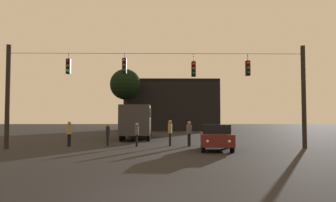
{
  "coord_description": "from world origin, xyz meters",
  "views": [
    {
      "loc": [
        0.39,
        -7.9,
        1.87
      ],
      "look_at": [
        0.77,
        16.88,
        3.17
      ],
      "focal_mm": 35.91,
      "sensor_mm": 36.0,
      "label": 1
    }
  ],
  "objects": [
    {
      "name": "ground_plane",
      "position": [
        0.0,
        24.5,
        0.0
      ],
      "size": [
        168.0,
        168.0,
        0.0
      ],
      "primitive_type": "plane",
      "color": "black",
      "rests_on": "ground"
    },
    {
      "name": "pedestrian_crossing_center",
      "position": [
        -1.37,
        14.85,
        0.88
      ],
      "size": [
        0.24,
        0.36,
        1.58
      ],
      "color": "black",
      "rests_on": "ground"
    },
    {
      "name": "overhead_signal_span",
      "position": [
        0.04,
        13.23,
        3.82
      ],
      "size": [
        18.98,
        0.44,
        6.53
      ],
      "color": "black",
      "rests_on": "ground"
    },
    {
      "name": "corner_building",
      "position": [
        1.98,
        47.34,
        3.99
      ],
      "size": [
        14.27,
        9.18,
        7.97
      ],
      "color": "black",
      "rests_on": "ground"
    },
    {
      "name": "car_near_right",
      "position": [
        3.57,
        12.18,
        0.8
      ],
      "size": [
        2.22,
        4.47,
        1.52
      ],
      "color": "#511919",
      "rests_on": "ground"
    },
    {
      "name": "city_bus",
      "position": [
        -2.01,
        24.18,
        1.87
      ],
      "size": [
        2.75,
        11.05,
        3.0
      ],
      "color": "#2D2D33",
      "rests_on": "ground"
    },
    {
      "name": "pedestrian_crossing_right",
      "position": [
        -5.92,
        14.89,
        0.95
      ],
      "size": [
        0.34,
        0.42,
        1.68
      ],
      "color": "black",
      "rests_on": "ground"
    },
    {
      "name": "pedestrian_crossing_left",
      "position": [
        2.17,
        14.89,
        0.96
      ],
      "size": [
        0.36,
        0.42,
        1.69
      ],
      "color": "black",
      "rests_on": "ground"
    },
    {
      "name": "tree_left_silhouette",
      "position": [
        -5.01,
        40.16,
        6.72
      ],
      "size": [
        4.4,
        4.4,
        8.99
      ],
      "color": "black",
      "rests_on": "ground"
    },
    {
      "name": "pedestrian_near_bus",
      "position": [
        -3.4,
        15.26,
        0.85
      ],
      "size": [
        0.32,
        0.41,
        1.52
      ],
      "color": "black",
      "rests_on": "ground"
    },
    {
      "name": "pedestrian_trailing",
      "position": [
        0.89,
        15.18,
        1.01
      ],
      "size": [
        0.28,
        0.39,
        1.77
      ],
      "color": "black",
      "rests_on": "ground"
    }
  ]
}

